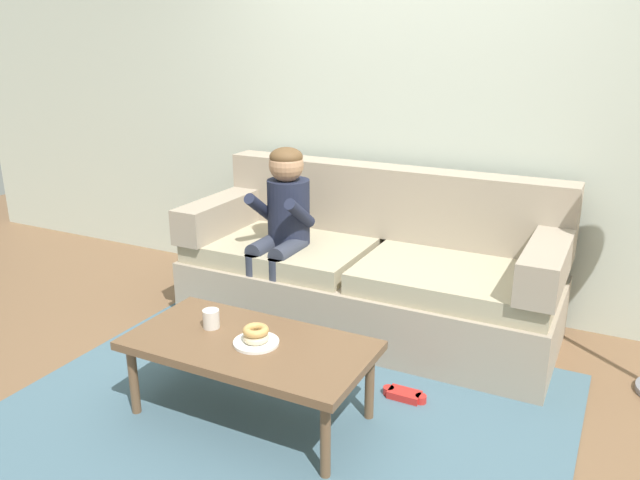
# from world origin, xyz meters

# --- Properties ---
(ground) EXTENTS (10.00, 10.00, 0.00)m
(ground) POSITION_xyz_m (0.00, 0.00, 0.00)
(ground) COLOR brown
(wall_back) EXTENTS (8.00, 0.10, 2.80)m
(wall_back) POSITION_xyz_m (0.00, 1.40, 1.40)
(wall_back) COLOR beige
(wall_back) RESTS_ON ground
(area_rug) EXTENTS (2.59, 2.05, 0.01)m
(area_rug) POSITION_xyz_m (0.00, -0.25, 0.01)
(area_rug) COLOR #476675
(area_rug) RESTS_ON ground
(couch) EXTENTS (2.25, 0.90, 0.95)m
(couch) POSITION_xyz_m (-0.02, 0.85, 0.34)
(couch) COLOR tan
(couch) RESTS_ON ground
(coffee_table) EXTENTS (1.13, 0.58, 0.40)m
(coffee_table) POSITION_xyz_m (-0.12, -0.34, 0.36)
(coffee_table) COLOR brown
(coffee_table) RESTS_ON ground
(person_child) EXTENTS (0.34, 0.58, 1.10)m
(person_child) POSITION_xyz_m (-0.51, 0.64, 0.67)
(person_child) COLOR #1E2338
(person_child) RESTS_ON ground
(plate) EXTENTS (0.21, 0.21, 0.01)m
(plate) POSITION_xyz_m (-0.08, -0.35, 0.41)
(plate) COLOR white
(plate) RESTS_ON coffee_table
(donut) EXTENTS (0.16, 0.16, 0.04)m
(donut) POSITION_xyz_m (-0.08, -0.35, 0.43)
(donut) COLOR beige
(donut) RESTS_ON plate
(donut_second) EXTENTS (0.15, 0.15, 0.04)m
(donut_second) POSITION_xyz_m (-0.08, -0.35, 0.47)
(donut_second) COLOR tan
(donut_second) RESTS_ON donut
(mug) EXTENTS (0.08, 0.08, 0.09)m
(mug) POSITION_xyz_m (-0.37, -0.30, 0.44)
(mug) COLOR silver
(mug) RESTS_ON coffee_table
(toy_controller) EXTENTS (0.23, 0.09, 0.05)m
(toy_controller) POSITION_xyz_m (0.48, 0.12, 0.03)
(toy_controller) COLOR red
(toy_controller) RESTS_ON ground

